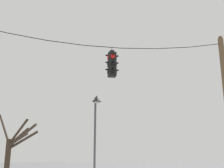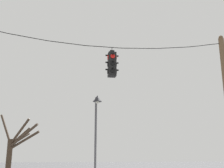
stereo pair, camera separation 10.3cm
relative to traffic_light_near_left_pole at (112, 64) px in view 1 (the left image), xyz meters
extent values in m
sphere|color=brown|center=(5.40, 0.00, 1.71)|extent=(0.21, 0.21, 0.21)
cylinder|color=black|center=(-3.67, 0.00, 1.00)|extent=(1.65, 0.03, 0.23)
cylinder|color=black|center=(-2.02, 0.00, 0.84)|extent=(1.65, 0.03, 0.13)
cylinder|color=black|center=(-0.37, 0.00, 0.79)|extent=(1.65, 0.03, 0.03)
cylinder|color=black|center=(1.28, 0.00, 0.84)|extent=(1.65, 0.03, 0.13)
cylinder|color=black|center=(2.93, 0.00, 1.00)|extent=(1.65, 0.03, 0.23)
cylinder|color=black|center=(4.58, 0.00, 1.25)|extent=(1.66, 0.03, 0.34)
cube|color=black|center=(0.00, 0.00, -0.02)|extent=(0.34, 0.34, 1.10)
cube|color=black|center=(0.00, 0.00, 0.58)|extent=(0.19, 0.19, 0.10)
cylinder|color=black|center=(0.00, 0.00, 0.70)|extent=(0.02, 0.02, 0.15)
cylinder|color=red|center=(0.00, -0.19, 0.31)|extent=(0.20, 0.03, 0.20)
cylinder|color=black|center=(0.00, -0.23, 0.40)|extent=(0.07, 0.12, 0.07)
cylinder|color=black|center=(0.00, -0.19, -0.02)|extent=(0.20, 0.03, 0.20)
cylinder|color=black|center=(0.00, -0.23, 0.07)|extent=(0.07, 0.12, 0.07)
cylinder|color=black|center=(0.00, -0.19, -0.35)|extent=(0.20, 0.03, 0.20)
cylinder|color=black|center=(0.00, -0.23, -0.26)|extent=(0.07, 0.12, 0.07)
cylinder|color=red|center=(0.00, 0.18, 0.31)|extent=(0.20, 0.03, 0.20)
cylinder|color=black|center=(0.00, 0.23, 0.40)|extent=(0.07, 0.12, 0.07)
cylinder|color=black|center=(0.00, 0.18, -0.02)|extent=(0.20, 0.03, 0.20)
cylinder|color=black|center=(0.00, 0.23, 0.07)|extent=(0.07, 0.12, 0.07)
cylinder|color=black|center=(0.00, 0.18, -0.35)|extent=(0.20, 0.03, 0.20)
cylinder|color=black|center=(0.00, 0.23, -0.26)|extent=(0.07, 0.12, 0.07)
cylinder|color=red|center=(-0.18, 0.00, 0.31)|extent=(0.03, 0.20, 0.20)
cylinder|color=black|center=(-0.23, 0.00, 0.40)|extent=(0.12, 0.07, 0.07)
cylinder|color=black|center=(-0.18, 0.00, -0.02)|extent=(0.03, 0.20, 0.20)
cylinder|color=black|center=(-0.23, 0.00, 0.07)|extent=(0.12, 0.07, 0.07)
cylinder|color=black|center=(-0.18, 0.00, -0.35)|extent=(0.03, 0.20, 0.20)
cylinder|color=black|center=(-0.23, 0.00, -0.26)|extent=(0.12, 0.07, 0.07)
cylinder|color=red|center=(0.19, 0.00, 0.31)|extent=(0.03, 0.20, 0.20)
cylinder|color=black|center=(0.23, 0.00, 0.40)|extent=(0.12, 0.07, 0.07)
cylinder|color=black|center=(0.19, 0.00, -0.02)|extent=(0.03, 0.20, 0.20)
cylinder|color=black|center=(0.23, 0.00, 0.07)|extent=(0.12, 0.07, 0.07)
cylinder|color=black|center=(0.19, 0.00, -0.35)|extent=(0.03, 0.20, 0.20)
cylinder|color=black|center=(0.23, 0.00, -0.26)|extent=(0.12, 0.07, 0.07)
cylinder|color=#515156|center=(-0.15, 4.25, -3.11)|extent=(0.12, 0.12, 4.99)
cylinder|color=#515156|center=(-0.15, 3.97, -0.66)|extent=(0.07, 0.56, 0.07)
cone|color=#232328|center=(-0.15, 3.69, -0.81)|extent=(0.51, 0.51, 0.31)
sphere|color=silver|center=(-0.15, 3.69, -0.96)|extent=(0.23, 0.23, 0.23)
cylinder|color=#423326|center=(-5.42, 9.03, -4.17)|extent=(0.36, 0.36, 2.86)
cylinder|color=#423326|center=(-4.47, 8.72, -2.82)|extent=(2.03, 0.80, 1.29)
cylinder|color=#423326|center=(-5.92, 9.69, -1.99)|extent=(1.21, 1.52, 2.20)
cylinder|color=#423326|center=(-4.92, 9.85, -2.69)|extent=(1.18, 1.79, 1.08)
cylinder|color=#423326|center=(-4.83, 8.73, -2.25)|extent=(1.38, 0.79, 1.82)
cylinder|color=#423326|center=(-4.82, 9.07, -2.58)|extent=(1.34, 0.25, 1.33)
cylinder|color=#423326|center=(-4.50, 8.28, -2.55)|extent=(2.01, 1.68, 1.55)
camera|label=1|loc=(-2.22, -11.47, -3.96)|focal=45.00mm
camera|label=2|loc=(-2.11, -11.49, -3.96)|focal=45.00mm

